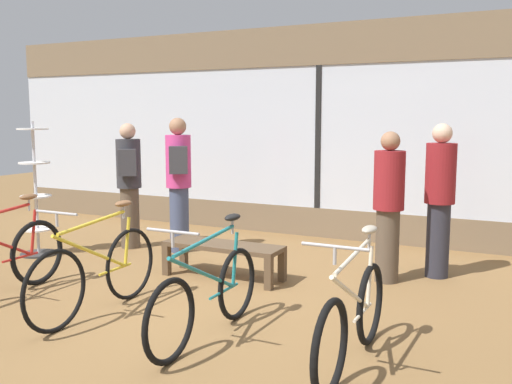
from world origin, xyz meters
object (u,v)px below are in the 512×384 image
at_px(customer_near_rack, 440,197).
at_px(customer_mid_floor, 179,180).
at_px(bicycle_far_right, 353,318).
at_px(customer_by_window, 129,181).
at_px(bicycle_right, 208,295).
at_px(display_bench, 223,250).
at_px(customer_near_bench, 389,204).
at_px(accessory_rack, 36,201).
at_px(bicycle_left, 97,271).

relative_size(customer_near_rack, customer_mid_floor, 0.97).
height_order(bicycle_far_right, customer_by_window, customer_by_window).
bearing_deg(bicycle_right, customer_by_window, 138.83).
relative_size(display_bench, customer_near_bench, 0.83).
relative_size(accessory_rack, customer_mid_floor, 0.98).
relative_size(display_bench, customer_mid_floor, 0.77).
bearing_deg(customer_near_bench, customer_mid_floor, 176.84).
distance_m(customer_near_rack, customer_by_window, 4.14).
xyz_separation_m(bicycle_right, accessory_rack, (-3.55, 1.48, 0.36)).
height_order(accessory_rack, customer_near_rack, accessory_rack).
relative_size(bicycle_left, customer_near_rack, 0.98).
relative_size(customer_by_window, customer_near_bench, 1.04).
relative_size(bicycle_left, customer_mid_floor, 0.95).
bearing_deg(bicycle_right, customer_mid_floor, 128.18).
xyz_separation_m(bicycle_left, customer_mid_floor, (-0.69, 2.41, 0.58)).
height_order(bicycle_right, display_bench, bicycle_right).
relative_size(customer_mid_floor, customer_near_bench, 1.08).
bearing_deg(customer_near_rack, customer_near_bench, -136.50).
bearing_deg(bicycle_right, customer_near_bench, 67.69).
xyz_separation_m(customer_mid_floor, customer_near_bench, (2.88, -0.16, -0.11)).
bearing_deg(accessory_rack, bicycle_right, -22.69).
distance_m(accessory_rack, customer_near_rack, 5.13).
bearing_deg(accessory_rack, customer_near_rack, 14.39).
xyz_separation_m(accessory_rack, customer_by_window, (0.85, 0.87, 0.22)).
bearing_deg(customer_mid_floor, customer_by_window, -171.92).
distance_m(bicycle_left, accessory_rack, 2.73).
distance_m(bicycle_far_right, accessory_rack, 5.02).
xyz_separation_m(customer_near_rack, customer_near_bench, (-0.48, -0.45, -0.05)).
xyz_separation_m(bicycle_right, display_bench, (-0.77, 1.61, -0.04)).
xyz_separation_m(bicycle_right, customer_near_rack, (1.42, 2.76, 0.56)).
distance_m(customer_near_rack, customer_mid_floor, 3.37).
bearing_deg(customer_near_rack, customer_by_window, -174.45).
distance_m(bicycle_right, customer_by_window, 3.63).
relative_size(bicycle_right, customer_mid_floor, 0.94).
height_order(customer_near_rack, customer_near_bench, customer_near_rack).
xyz_separation_m(bicycle_far_right, accessory_rack, (-4.79, 1.48, 0.36)).
height_order(bicycle_left, customer_near_rack, customer_near_rack).
bearing_deg(customer_near_rack, bicycle_far_right, -93.72).
distance_m(customer_by_window, customer_near_bench, 3.64).
distance_m(bicycle_left, bicycle_far_right, 2.49).
distance_m(bicycle_left, display_bench, 1.63).
xyz_separation_m(display_bench, customer_near_bench, (1.71, 0.69, 0.55)).
bearing_deg(customer_by_window, bicycle_left, -57.76).
relative_size(accessory_rack, customer_near_bench, 1.06).
bearing_deg(accessory_rack, customer_mid_floor, 31.41).
relative_size(bicycle_far_right, accessory_rack, 0.93).
bearing_deg(customer_by_window, bicycle_right, -41.17).
height_order(bicycle_left, customer_near_bench, customer_near_bench).
xyz_separation_m(bicycle_left, customer_near_bench, (2.19, 2.25, 0.48)).
bearing_deg(customer_mid_floor, customer_near_bench, -3.16).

